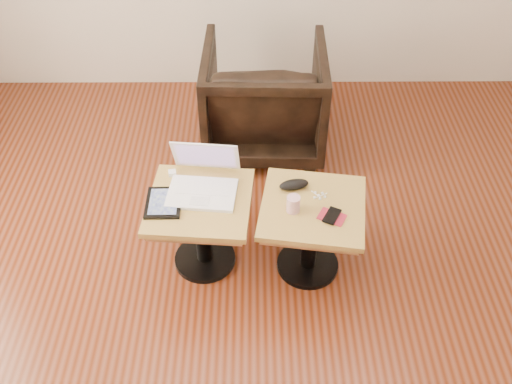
{
  "coord_description": "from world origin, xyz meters",
  "views": [
    {
      "loc": [
        -0.17,
        -1.65,
        2.42
      ],
      "look_at": [
        -0.16,
        0.41,
        0.51
      ],
      "focal_mm": 40.0,
      "sensor_mm": 36.0,
      "label": 1
    }
  ],
  "objects_px": {
    "side_table_right": "(312,222)",
    "striped_cup": "(293,204)",
    "side_table_left": "(201,216)",
    "armchair": "(264,98)",
    "laptop": "(203,181)"
  },
  "relations": [
    {
      "from": "side_table_right",
      "to": "striped_cup",
      "type": "relative_size",
      "value": 6.74
    },
    {
      "from": "side_table_left",
      "to": "armchair",
      "type": "bearing_deg",
      "value": 76.83
    },
    {
      "from": "side_table_left",
      "to": "laptop",
      "type": "relative_size",
      "value": 1.48
    },
    {
      "from": "armchair",
      "to": "striped_cup",
      "type": "bearing_deg",
      "value": 97.42
    },
    {
      "from": "side_table_left",
      "to": "striped_cup",
      "type": "bearing_deg",
      "value": -5.16
    },
    {
      "from": "laptop",
      "to": "armchair",
      "type": "height_order",
      "value": "armchair"
    },
    {
      "from": "side_table_right",
      "to": "armchair",
      "type": "height_order",
      "value": "armchair"
    },
    {
      "from": "laptop",
      "to": "striped_cup",
      "type": "bearing_deg",
      "value": -14.65
    },
    {
      "from": "striped_cup",
      "to": "armchair",
      "type": "height_order",
      "value": "armchair"
    },
    {
      "from": "side_table_right",
      "to": "armchair",
      "type": "bearing_deg",
      "value": 110.1
    },
    {
      "from": "side_table_left",
      "to": "striped_cup",
      "type": "xyz_separation_m",
      "value": [
        0.46,
        -0.08,
        0.16
      ]
    },
    {
      "from": "striped_cup",
      "to": "armchair",
      "type": "relative_size",
      "value": 0.11
    },
    {
      "from": "striped_cup",
      "to": "armchair",
      "type": "xyz_separation_m",
      "value": [
        -0.12,
        1.14,
        -0.15
      ]
    },
    {
      "from": "side_table_right",
      "to": "side_table_left",
      "type": "bearing_deg",
      "value": -175.78
    },
    {
      "from": "armchair",
      "to": "side_table_right",
      "type": "bearing_deg",
      "value": 102.73
    }
  ]
}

